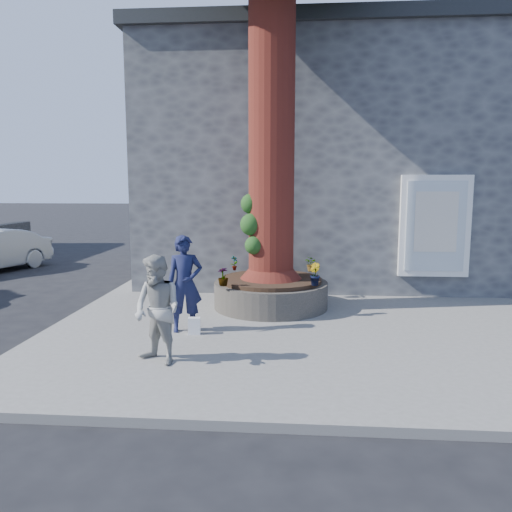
{
  "coord_description": "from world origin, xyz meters",
  "views": [
    {
      "loc": [
        1.28,
        -7.92,
        2.59
      ],
      "look_at": [
        0.54,
        1.42,
        1.25
      ],
      "focal_mm": 35.0,
      "sensor_mm": 36.0,
      "label": 1
    }
  ],
  "objects": [
    {
      "name": "ground",
      "position": [
        0.0,
        0.0,
        0.0
      ],
      "size": [
        120.0,
        120.0,
        0.0
      ],
      "primitive_type": "plane",
      "color": "black",
      "rests_on": "ground"
    },
    {
      "name": "plant_c",
      "position": [
        -0.05,
        1.15,
        0.89
      ],
      "size": [
        0.27,
        0.27,
        0.35
      ],
      "primitive_type": "imported",
      "rotation": [
        0.0,
        0.0,
        3.68
      ],
      "color": "gray",
      "rests_on": "planter"
    },
    {
      "name": "plant_b",
      "position": [
        1.65,
        1.34,
        0.93
      ],
      "size": [
        0.3,
        0.3,
        0.42
      ],
      "primitive_type": "imported",
      "rotation": [
        0.0,
        0.0,
        1.96
      ],
      "color": "gray",
      "rests_on": "planter"
    },
    {
      "name": "woman",
      "position": [
        -0.6,
        -1.34,
        0.88
      ],
      "size": [
        0.93,
        0.87,
        1.52
      ],
      "primitive_type": "imported",
      "rotation": [
        0.0,
        0.0,
        -0.53
      ],
      "color": "#999892",
      "rests_on": "pavement"
    },
    {
      "name": "yellow_line",
      "position": [
        -3.05,
        1.0,
        0.0
      ],
      "size": [
        0.1,
        30.0,
        0.01
      ],
      "primitive_type": "cube",
      "color": "yellow",
      "rests_on": "ground"
    },
    {
      "name": "man",
      "position": [
        -0.57,
        0.21,
        0.94
      ],
      "size": [
        0.68,
        0.54,
        1.64
      ],
      "primitive_type": "imported",
      "rotation": [
        0.0,
        0.0,
        0.27
      ],
      "color": "#141839",
      "rests_on": "pavement"
    },
    {
      "name": "pavement",
      "position": [
        1.5,
        1.0,
        0.06
      ],
      "size": [
        9.0,
        8.0,
        0.12
      ],
      "primitive_type": "cube",
      "color": "slate",
      "rests_on": "ground"
    },
    {
      "name": "plant_d",
      "position": [
        1.65,
        2.85,
        0.89
      ],
      "size": [
        0.39,
        0.4,
        0.33
      ],
      "primitive_type": "imported",
      "rotation": [
        0.0,
        0.0,
        5.35
      ],
      "color": "gray",
      "rests_on": "planter"
    },
    {
      "name": "stone_shop",
      "position": [
        2.5,
        7.2,
        3.16
      ],
      "size": [
        10.3,
        8.3,
        6.3
      ],
      "color": "#444549",
      "rests_on": "ground"
    },
    {
      "name": "planter",
      "position": [
        0.8,
        2.0,
        0.41
      ],
      "size": [
        2.3,
        2.3,
        0.6
      ],
      "color": "black",
      "rests_on": "pavement"
    },
    {
      "name": "shopping_bag",
      "position": [
        -0.38,
        0.04,
        0.26
      ],
      "size": [
        0.21,
        0.14,
        0.28
      ],
      "primitive_type": "cube",
      "rotation": [
        0.0,
        0.0,
        0.13
      ],
      "color": "white",
      "rests_on": "pavement"
    },
    {
      "name": "plant_a",
      "position": [
        -0.05,
        2.85,
        0.88
      ],
      "size": [
        0.2,
        0.21,
        0.33
      ],
      "primitive_type": "imported",
      "rotation": [
        0.0,
        0.0,
        0.87
      ],
      "color": "gray",
      "rests_on": "planter"
    }
  ]
}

